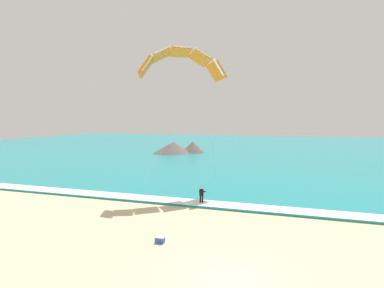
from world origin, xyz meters
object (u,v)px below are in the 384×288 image
(kitesurfer, at_px, (202,195))
(kite_primary, at_px, (181,60))
(surfboard, at_px, (201,205))
(cooler_box, at_px, (160,240))

(kitesurfer, xyz_separation_m, kite_primary, (-3.48, 4.28, 12.82))
(kitesurfer, bearing_deg, kite_primary, 129.10)
(surfboard, distance_m, cooler_box, 9.39)
(kitesurfer, relative_size, cooler_box, 2.91)
(kitesurfer, bearing_deg, surfboard, -96.16)
(kite_primary, height_order, cooler_box, kite_primary)
(kite_primary, bearing_deg, cooler_box, -75.27)
(cooler_box, bearing_deg, surfboard, 90.73)
(cooler_box, bearing_deg, kitesurfer, 90.72)
(surfboard, bearing_deg, kitesurfer, 83.84)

